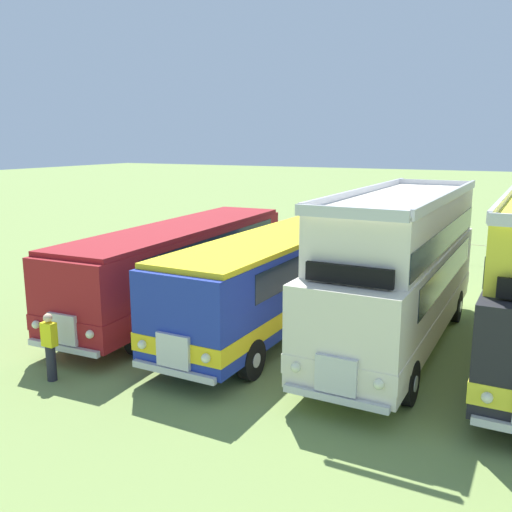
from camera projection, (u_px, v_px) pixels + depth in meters
name	position (u px, v px, depth m)	size (l,w,h in m)	color
bus_first_in_row	(182.00, 260.00, 19.27)	(2.96, 11.65, 2.99)	maroon
bus_second_in_row	(279.00, 273.00, 17.43)	(2.81, 11.13, 2.99)	#1E339E
bus_third_in_row	(401.00, 266.00, 15.68)	(2.77, 10.29, 4.52)	silver
marshal_person	(50.00, 346.00, 13.65)	(0.36, 0.24, 1.73)	#23232D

